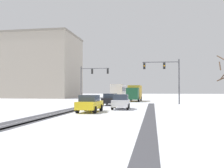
{
  "coord_description": "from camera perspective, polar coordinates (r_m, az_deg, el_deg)",
  "views": [
    {
      "loc": [
        4.72,
        -6.3,
        2.03
      ],
      "look_at": [
        0.0,
        21.92,
        2.8
      ],
      "focal_mm": 39.24,
      "sensor_mm": 36.0,
      "label": 1
    }
  ],
  "objects": [
    {
      "name": "car_yellow_cab_third",
      "position": [
        23.19,
        -5.21,
        -4.53
      ],
      "size": [
        1.87,
        4.12,
        1.62
      ],
      "color": "yellow",
      "rests_on": "ground"
    },
    {
      "name": "wheel_track_oncoming",
      "position": [
        23.35,
        -9.85,
        -6.5
      ],
      "size": [
        0.72,
        34.44,
        0.01
      ],
      "primitive_type": "cube",
      "color": "#424247",
      "rests_on": "ground"
    },
    {
      "name": "wheel_track_center",
      "position": [
        22.05,
        8.89,
        -6.8
      ],
      "size": [
        0.87,
        34.44,
        0.01
      ],
      "primitive_type": "cube",
      "color": "#424247",
      "rests_on": "ground"
    },
    {
      "name": "box_truck_delivery",
      "position": [
        46.64,
        5.26,
        -2.02
      ],
      "size": [
        2.54,
        7.49,
        3.02
      ],
      "color": "#194C2D",
      "rests_on": "ground"
    },
    {
      "name": "traffic_signal_near_right",
      "position": [
        35.61,
        12.54,
        2.65
      ],
      "size": [
        5.21,
        0.69,
        6.5
      ],
      "color": "#47474C",
      "rests_on": "ground"
    },
    {
      "name": "sidewalk_kerb_right",
      "position": [
        21.1,
        23.51,
        -6.77
      ],
      "size": [
        4.0,
        34.44,
        0.12
      ],
      "primitive_type": "cube",
      "color": "white",
      "rests_on": "ground"
    },
    {
      "name": "bus_oncoming",
      "position": [
        55.64,
        1.53,
        -1.58
      ],
      "size": [
        3.01,
        11.1,
        3.38
      ],
      "color": "silver",
      "rests_on": "ground"
    },
    {
      "name": "car_black_lead",
      "position": [
        33.84,
        -0.37,
        -3.6
      ],
      "size": [
        1.95,
        4.16,
        1.62
      ],
      "color": "black",
      "rests_on": "ground"
    },
    {
      "name": "office_building_far_left_block",
      "position": [
        73.02,
        -17.12,
        3.86
      ],
      "size": [
        22.77,
        15.91,
        17.61
      ],
      "color": "#A89E8E",
      "rests_on": "ground"
    },
    {
      "name": "wheel_track_left_lane",
      "position": [
        23.83,
        -12.93,
        -6.38
      ],
      "size": [
        0.87,
        34.44,
        0.01
      ],
      "primitive_type": "cube",
      "color": "#424247",
      "rests_on": "ground"
    },
    {
      "name": "wheel_track_right_lane",
      "position": [
        23.49,
        -10.81,
        -6.46
      ],
      "size": [
        0.86,
        34.44,
        0.01
      ],
      "primitive_type": "cube",
      "color": "#424247",
      "rests_on": "ground"
    },
    {
      "name": "car_white_second",
      "position": [
        26.82,
        2.06,
        -4.13
      ],
      "size": [
        2.0,
        4.19,
        1.62
      ],
      "color": "silver",
      "rests_on": "ground"
    },
    {
      "name": "traffic_signal_far_left",
      "position": [
        45.15,
        -4.99,
        1.75
      ],
      "size": [
        5.37,
        0.4,
        6.5
      ],
      "color": "#47474C",
      "rests_on": "ground"
    }
  ]
}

